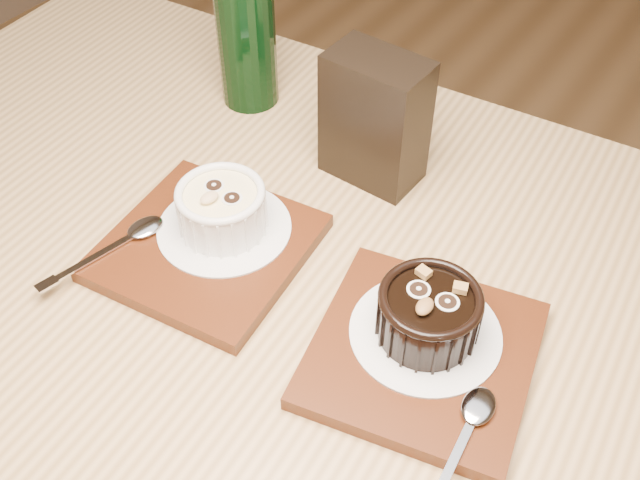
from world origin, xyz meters
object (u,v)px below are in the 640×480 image
at_px(ramekin_white, 222,207).
at_px(tray_right, 422,354).
at_px(table, 294,379).
at_px(green_bottle, 246,26).
at_px(tray_left, 207,247).
at_px(ramekin_dark, 429,312).
at_px(condiment_stand, 375,119).

height_order(ramekin_white, tray_right, ramekin_white).
height_order(table, green_bottle, green_bottle).
relative_size(tray_left, ramekin_dark, 2.08).
bearing_deg(condiment_stand, green_bottle, 169.57).
height_order(ramekin_white, ramekin_dark, same).
distance_m(tray_left, condiment_stand, 0.21).
distance_m(condiment_stand, green_bottle, 0.20).
bearing_deg(ramekin_white, tray_right, 5.03).
xyz_separation_m(ramekin_dark, green_bottle, (-0.35, 0.20, 0.05)).
xyz_separation_m(ramekin_white, ramekin_dark, (0.22, -0.00, 0.00)).
height_order(tray_left, ramekin_white, ramekin_white).
xyz_separation_m(ramekin_white, green_bottle, (-0.12, 0.20, 0.05)).
bearing_deg(ramekin_white, table, -12.88).
bearing_deg(tray_right, green_bottle, 148.14).
bearing_deg(ramekin_white, green_bottle, 131.14).
relative_size(tray_left, condiment_stand, 1.29).
height_order(ramekin_white, condiment_stand, condiment_stand).
height_order(table, ramekin_white, ramekin_white).
relative_size(condiment_stand, green_bottle, 0.56).
distance_m(table, ramekin_dark, 0.18).
relative_size(table, condiment_stand, 8.94).
bearing_deg(tray_left, green_bottle, 118.34).
relative_size(ramekin_white, ramekin_dark, 0.98).
bearing_deg(tray_right, ramekin_white, 175.63).
xyz_separation_m(table, ramekin_dark, (0.11, 0.04, 0.13)).
distance_m(ramekin_white, tray_right, 0.23).
bearing_deg(condiment_stand, ramekin_white, -111.56).
bearing_deg(table, ramekin_dark, 22.29).
distance_m(ramekin_white, ramekin_dark, 0.22).
bearing_deg(ramekin_white, condiment_stand, 77.84).
bearing_deg(condiment_stand, tray_right, -48.65).
relative_size(table, green_bottle, 5.04).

